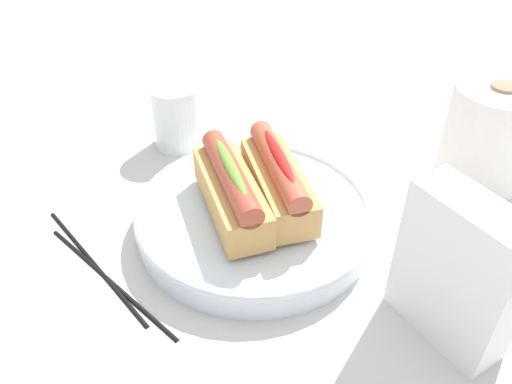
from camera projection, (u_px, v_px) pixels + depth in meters
The scene contains 9 objects.
ground_plane at pixel (240, 232), 0.60m from camera, with size 2.40×2.40×0.00m, color beige.
serving_bowl at pixel (256, 217), 0.59m from camera, with size 0.27×0.27×0.04m.
hotdog_front at pixel (232, 192), 0.56m from camera, with size 0.15×0.06×0.06m.
hotdog_back at pixel (279, 181), 0.57m from camera, with size 0.15×0.07×0.06m.
water_glass at pixel (177, 120), 0.73m from camera, with size 0.07×0.07×0.09m.
paper_towel_roll at pixel (489, 136), 0.65m from camera, with size 0.11×0.11×0.13m.
napkin_box at pixel (459, 273), 0.45m from camera, with size 0.11×0.04×0.15m, color white.
chopstick_near at pixel (110, 280), 0.54m from camera, with size 0.01×0.01×0.22m, color black.
chopstick_far at pixel (94, 263), 0.56m from camera, with size 0.01×0.01×0.22m, color black.
Camera 1 is at (0.42, -0.14, 0.41)m, focal length 36.33 mm.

